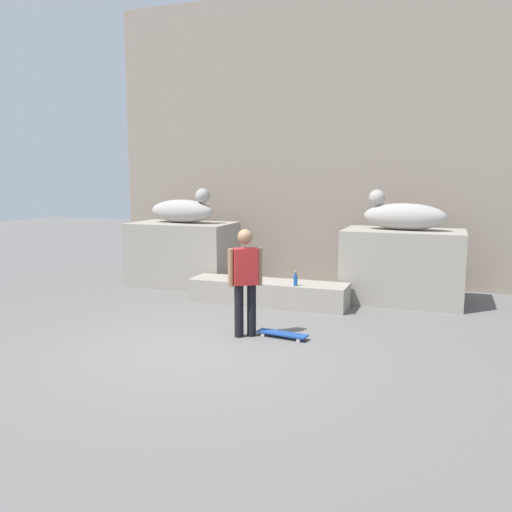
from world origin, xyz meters
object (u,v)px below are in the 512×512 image
(statue_reclining_right, at_px, (403,215))
(bottle_red, at_px, (245,271))
(skateboard, at_px, (282,334))
(skater, at_px, (245,278))
(bottle_blue, at_px, (295,280))
(statue_reclining_left, at_px, (183,210))

(statue_reclining_right, xyz_separation_m, bottle_red, (-2.96, -0.90, -1.13))
(statue_reclining_right, relative_size, skateboard, 2.01)
(statue_reclining_right, distance_m, skateboard, 3.84)
(bottle_red, bearing_deg, skater, -68.66)
(skater, distance_m, bottle_red, 2.55)
(bottle_blue, bearing_deg, skater, -98.02)
(skater, bearing_deg, statue_reclining_right, -156.70)
(statue_reclining_left, distance_m, skateboard, 4.85)
(skateboard, distance_m, bottle_red, 2.74)
(statue_reclining_right, bearing_deg, statue_reclining_left, 6.69)
(skateboard, bearing_deg, bottle_red, -47.88)
(statue_reclining_left, height_order, skater, statue_reclining_left)
(statue_reclining_left, xyz_separation_m, skateboard, (3.31, -3.14, -1.64))
(statue_reclining_right, xyz_separation_m, skateboard, (-1.47, -3.15, -1.64))
(statue_reclining_left, height_order, statue_reclining_right, same)
(bottle_blue, bearing_deg, bottle_red, 158.67)
(statue_reclining_right, bearing_deg, bottle_red, 23.61)
(skater, bearing_deg, bottle_blue, -132.78)
(statue_reclining_right, distance_m, skater, 3.92)
(skateboard, height_order, bottle_blue, bottle_blue)
(statue_reclining_left, height_order, skateboard, statue_reclining_left)
(bottle_blue, height_order, bottle_red, bottle_red)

